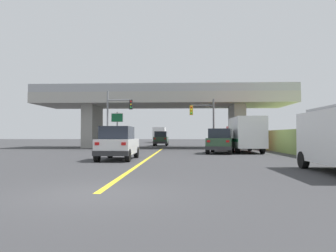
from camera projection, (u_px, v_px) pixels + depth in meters
ground at (164, 148)px, 37.85m from camera, size 160.00×160.00×0.00m
overpass_bridge at (164, 105)px, 37.99m from camera, size 29.41×8.02×7.11m
lane_divider_stripe at (150, 157)px, 21.48m from camera, size 0.20×26.82×0.01m
suv_lead at (118, 143)px, 19.30m from camera, size 2.01×4.42×2.02m
suv_crossing at (221, 141)px, 26.14m from camera, size 2.86×4.86×2.02m
box_truck at (245, 134)px, 27.68m from camera, size 2.33×7.06×3.00m
sedan_oncoming at (161, 139)px, 44.47m from camera, size 1.91×4.54×2.02m
traffic_signal_nearside at (205, 118)px, 31.65m from camera, size 2.47×0.36×5.13m
traffic_signal_farside at (116, 114)px, 31.91m from camera, size 2.62×0.36×5.95m
highway_sign at (117, 122)px, 35.54m from camera, size 1.32×0.17×4.11m
semi_truck_distant at (160, 135)px, 63.88m from camera, size 2.33×7.51×3.02m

